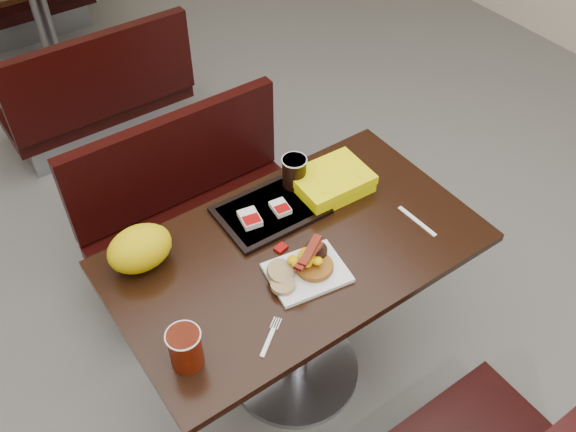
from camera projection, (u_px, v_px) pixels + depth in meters
floor at (294, 370)px, 2.57m from camera, size 6.00×7.00×0.01m
table_near at (295, 316)px, 2.30m from camera, size 1.20×0.70×0.75m
bench_near_n at (201, 209)px, 2.71m from camera, size 1.00×0.46×0.72m
table_far at (45, 27)px, 3.79m from camera, size 1.20×0.70×0.75m
bench_far_s at (92, 82)px, 3.40m from camera, size 1.00×0.46×0.72m
platter at (307, 273)px, 1.95m from camera, size 0.27×0.22×0.01m
pancake_stack at (314, 265)px, 1.95m from camera, size 0.15×0.15×0.02m
sausage_patty at (315, 250)px, 1.96m from camera, size 0.09×0.09×0.01m
scrambled_eggs at (306, 260)px, 1.91m from camera, size 0.10×0.10×0.04m
bacon_strips at (309, 255)px, 1.89m from camera, size 0.16×0.12×0.01m
muffin_bottom at (283, 285)px, 1.90m from camera, size 0.09×0.09×0.02m
muffin_top at (280, 271)px, 1.92m from camera, size 0.10×0.10×0.05m
coffee_cup_near at (185, 348)px, 1.69m from camera, size 0.11×0.11×0.13m
fork at (268, 342)px, 1.78m from camera, size 0.13×0.10×0.00m
knife at (417, 221)px, 2.11m from camera, size 0.02×0.17×0.00m
condiment_syrup at (272, 238)px, 2.06m from camera, size 0.04×0.03×0.01m
condiment_ketchup at (281, 248)px, 2.02m from camera, size 0.05×0.04×0.01m
tray at (270, 211)px, 2.14m from camera, size 0.36×0.26×0.02m
hashbrown_sleeve_left at (250, 218)px, 2.09m from camera, size 0.08×0.09×0.02m
hashbrown_sleeve_right at (280, 208)px, 2.12m from camera, size 0.06×0.08×0.02m
coffee_cup_far at (294, 172)px, 2.18m from camera, size 0.08×0.08×0.11m
clamshell at (331, 182)px, 2.20m from camera, size 0.27×0.21×0.07m
paper_bag at (140, 248)px, 1.93m from camera, size 0.22×0.17×0.14m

